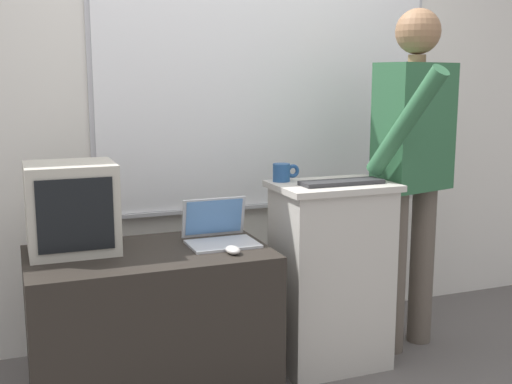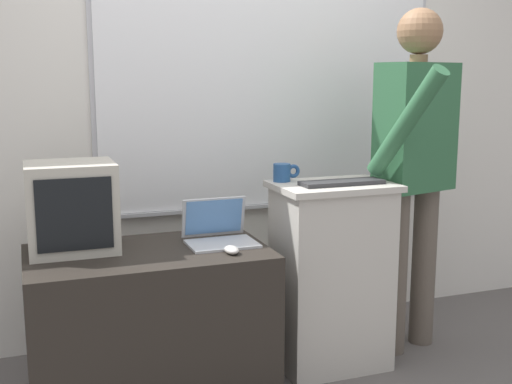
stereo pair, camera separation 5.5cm
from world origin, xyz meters
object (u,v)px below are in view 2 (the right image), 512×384
(person_presenter, at_px, (415,156))
(crt_monitor, at_px, (71,207))
(side_desk, at_px, (150,323))
(coffee_mug, at_px, (283,172))
(wireless_keyboard, at_px, (342,183))
(laptop, at_px, (218,230))
(computer_mouse_by_laptop, at_px, (232,250))
(lectern_podium, at_px, (331,275))

(person_presenter, xyz_separation_m, crt_monitor, (-1.72, 0.08, -0.16))
(side_desk, distance_m, coffee_mug, 0.96)
(wireless_keyboard, bearing_deg, laptop, 170.74)
(wireless_keyboard, height_order, crt_monitor, crt_monitor)
(computer_mouse_by_laptop, relative_size, coffee_mug, 0.72)
(coffee_mug, bearing_deg, computer_mouse_by_laptop, -140.43)
(lectern_podium, relative_size, laptop, 3.00)
(lectern_podium, xyz_separation_m, wireless_keyboard, (0.02, -0.05, 0.48))
(person_presenter, bearing_deg, side_desk, 166.87)
(side_desk, xyz_separation_m, computer_mouse_by_laptop, (0.34, -0.17, 0.36))
(side_desk, height_order, coffee_mug, coffee_mug)
(person_presenter, xyz_separation_m, computer_mouse_by_laptop, (-1.07, -0.21, -0.34))
(lectern_podium, bearing_deg, side_desk, 179.86)
(lectern_podium, distance_m, coffee_mug, 0.57)
(person_presenter, bearing_deg, coffee_mug, 157.71)
(computer_mouse_by_laptop, bearing_deg, laptop, 88.95)
(computer_mouse_by_laptop, xyz_separation_m, crt_monitor, (-0.65, 0.30, 0.18))
(crt_monitor, bearing_deg, person_presenter, -2.81)
(lectern_podium, height_order, coffee_mug, coffee_mug)
(crt_monitor, bearing_deg, wireless_keyboard, -8.04)
(crt_monitor, relative_size, coffee_mug, 2.85)
(wireless_keyboard, bearing_deg, crt_monitor, 171.96)
(side_desk, bearing_deg, wireless_keyboard, -3.30)
(side_desk, distance_m, laptop, 0.53)
(wireless_keyboard, distance_m, computer_mouse_by_laptop, 0.66)
(laptop, distance_m, coffee_mug, 0.45)
(person_presenter, xyz_separation_m, coffee_mug, (-0.70, 0.09, -0.06))
(person_presenter, height_order, crt_monitor, person_presenter)
(crt_monitor, height_order, coffee_mug, crt_monitor)
(lectern_podium, relative_size, crt_monitor, 2.37)
(lectern_podium, bearing_deg, laptop, 175.48)
(side_desk, relative_size, crt_monitor, 2.69)
(laptop, height_order, computer_mouse_by_laptop, laptop)
(laptop, bearing_deg, coffee_mug, 13.56)
(side_desk, bearing_deg, lectern_podium, -0.14)
(computer_mouse_by_laptop, xyz_separation_m, coffee_mug, (0.37, 0.31, 0.28))
(side_desk, relative_size, person_presenter, 0.59)
(coffee_mug, bearing_deg, crt_monitor, -179.48)
(person_presenter, bearing_deg, computer_mouse_by_laptop, 176.56)
(side_desk, bearing_deg, coffee_mug, 10.56)
(laptop, height_order, wireless_keyboard, wireless_keyboard)
(computer_mouse_by_laptop, distance_m, coffee_mug, 0.56)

